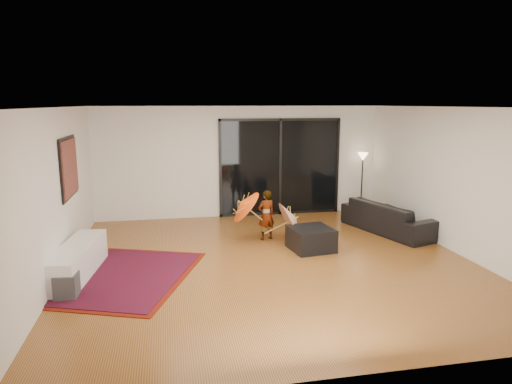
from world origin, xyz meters
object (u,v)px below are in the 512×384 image
object	(u,v)px
media_console	(77,261)
ottoman	(311,239)
sofa	(389,217)
child	(266,215)

from	to	relation	value
media_console	ottoman	distance (m)	4.18
media_console	ottoman	size ratio (longest dim) A/B	2.49
ottoman	media_console	bearing A→B (deg)	-171.85
sofa	ottoman	distance (m)	2.24
ottoman	child	world-z (taller)	child
sofa	ottoman	bearing A→B (deg)	96.08
media_console	child	bearing A→B (deg)	30.00
sofa	ottoman	xyz separation A→B (m)	(-2.06, -0.87, -0.11)
media_console	ottoman	bearing A→B (deg)	15.69
child	sofa	bearing A→B (deg)	163.20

